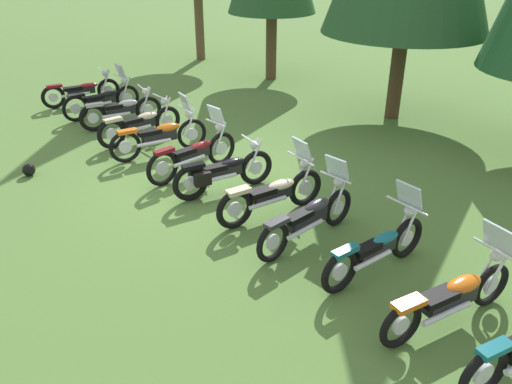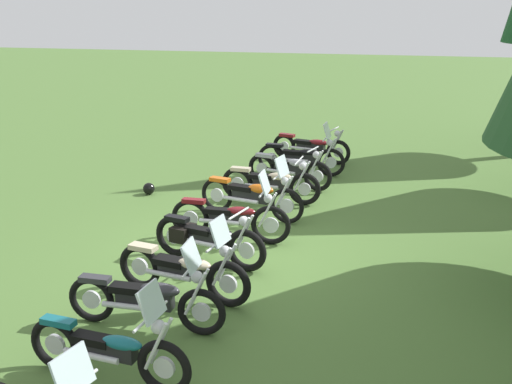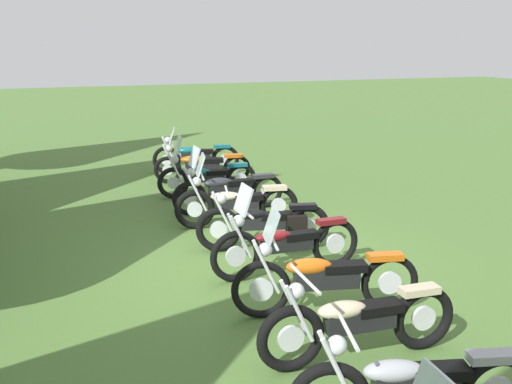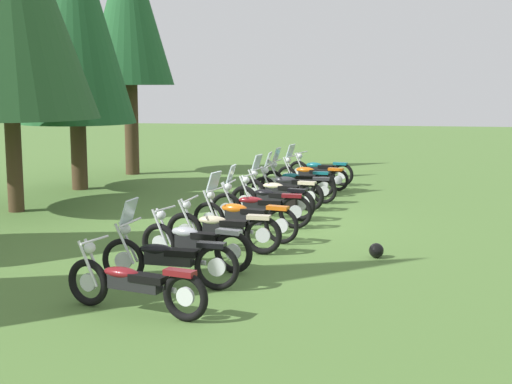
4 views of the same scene
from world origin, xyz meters
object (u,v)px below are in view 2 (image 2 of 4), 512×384
at_px(motorcycle_3, 271,183).
at_px(motorcycle_4, 253,195).
at_px(motorcycle_0, 311,146).
at_px(dropped_helmet, 149,189).
at_px(motorcycle_5, 232,217).
at_px(motorcycle_6, 207,239).
at_px(motorcycle_7, 184,270).
at_px(motorcycle_9, 110,349).
at_px(motorcycle_1, 302,157).
at_px(motorcycle_8, 148,298).
at_px(motorcycle_2, 290,169).

distance_m(motorcycle_3, motorcycle_4, 1.12).
xyz_separation_m(motorcycle_0, dropped_helmet, (3.87, -3.26, -0.29)).
height_order(motorcycle_5, motorcycle_6, motorcycle_5).
xyz_separation_m(motorcycle_7, motorcycle_9, (2.33, -0.14, -0.02)).
height_order(motorcycle_1, motorcycle_9, motorcycle_1).
relative_size(motorcycle_5, motorcycle_7, 1.03).
xyz_separation_m(motorcycle_1, motorcycle_7, (7.36, -0.69, -0.01)).
bearing_deg(dropped_helmet, motorcycle_1, 127.95).
bearing_deg(motorcycle_1, motorcycle_8, -91.41).
bearing_deg(motorcycle_2, motorcycle_6, -81.28).
height_order(motorcycle_0, motorcycle_1, motorcycle_1).
bearing_deg(motorcycle_1, motorcycle_5, -92.23).
xyz_separation_m(motorcycle_1, motorcycle_8, (8.38, -0.87, -0.01)).
bearing_deg(motorcycle_3, motorcycle_1, 86.55).
distance_m(motorcycle_8, dropped_helmet, 6.33).
bearing_deg(motorcycle_5, motorcycle_8, -93.82).
relative_size(motorcycle_6, motorcycle_8, 0.93).
bearing_deg(dropped_helmet, motorcycle_5, 47.43).
distance_m(motorcycle_5, motorcycle_7, 2.45).
relative_size(motorcycle_1, motorcycle_7, 1.02).
bearing_deg(motorcycle_0, dropped_helmet, -115.03).
relative_size(motorcycle_5, motorcycle_9, 1.06).
distance_m(motorcycle_2, motorcycle_4, 2.38).
bearing_deg(motorcycle_8, motorcycle_4, 86.21).
height_order(motorcycle_3, motorcycle_6, motorcycle_6).
height_order(motorcycle_6, motorcycle_8, motorcycle_8).
bearing_deg(motorcycle_8, motorcycle_6, 87.34).
height_order(motorcycle_4, motorcycle_6, motorcycle_4).
bearing_deg(motorcycle_3, motorcycle_6, -92.43).
bearing_deg(motorcycle_1, motorcycle_7, -90.85).
height_order(motorcycle_1, motorcycle_4, motorcycle_4).
height_order(motorcycle_1, motorcycle_7, motorcycle_7).
relative_size(motorcycle_0, motorcycle_8, 0.97).
bearing_deg(dropped_helmet, motorcycle_9, 18.34).
xyz_separation_m(motorcycle_4, motorcycle_7, (3.81, -0.20, -0.03)).
xyz_separation_m(motorcycle_3, motorcycle_5, (2.47, -0.26, 0.02)).
distance_m(motorcycle_6, dropped_helmet, 4.30).
height_order(motorcycle_3, motorcycle_8, motorcycle_8).
height_order(motorcycle_3, dropped_helmet, motorcycle_3).
bearing_deg(motorcycle_2, motorcycle_0, 102.32).
height_order(motorcycle_1, dropped_helmet, motorcycle_1).
xyz_separation_m(motorcycle_8, motorcycle_9, (1.31, 0.04, -0.02)).
xyz_separation_m(motorcycle_0, motorcycle_5, (6.29, -0.64, 0.05)).
height_order(motorcycle_7, dropped_helmet, motorcycle_7).
relative_size(motorcycle_1, dropped_helmet, 8.40).
xyz_separation_m(motorcycle_0, motorcycle_6, (7.38, -0.79, 0.02)).
bearing_deg(motorcycle_4, motorcycle_7, -79.01).
distance_m(motorcycle_0, dropped_helmet, 5.07).
xyz_separation_m(motorcycle_5, motorcycle_9, (4.77, -0.25, -0.03)).
relative_size(motorcycle_4, motorcycle_8, 1.00).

